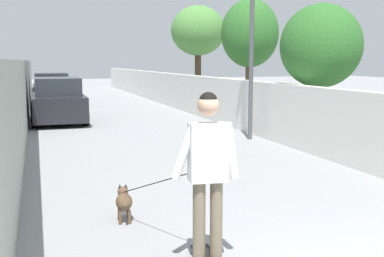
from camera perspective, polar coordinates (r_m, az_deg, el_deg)
The scene contains 11 objects.
ground_plane at distance 17.18m, azimuth -8.91°, elevation 1.06°, with size 80.00×80.00×0.00m, color gray.
wall_left at distance 14.86m, azimuth -20.12°, elevation 3.69°, with size 48.00×0.30×2.13m, color #999E93.
fence_right at distance 16.05m, azimuth 3.73°, elevation 3.40°, with size 48.00×0.30×1.54m, color silver.
tree_right_near at distance 23.14m, azimuth 0.74°, elevation 11.74°, with size 2.62×2.62×4.76m.
tree_right_mid at distance 12.39m, azimuth 15.41°, elevation 9.58°, with size 2.05×2.05×3.54m.
tree_right_distant at distance 17.52m, azimuth 7.04°, elevation 11.33°, with size 2.10×2.10×4.34m.
lamp_post at distance 12.74m, azimuth 7.31°, elevation 12.81°, with size 0.36×0.36×4.64m.
person_skateboarder at distance 4.72m, azimuth 1.95°, elevation -4.22°, with size 0.26×0.72×1.73m.
dog at distance 6.36m, azimuth -8.25°, elevation -8.67°, with size 1.97×0.71×1.06m.
car_near at distance 16.94m, azimuth -15.98°, elevation 3.17°, with size 3.90×1.80×1.54m.
car_far at distance 23.65m, azimuth -16.71°, elevation 4.49°, with size 3.99×1.80×1.54m.
Camera 1 is at (-2.82, 2.79, 2.12)m, focal length 43.84 mm.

